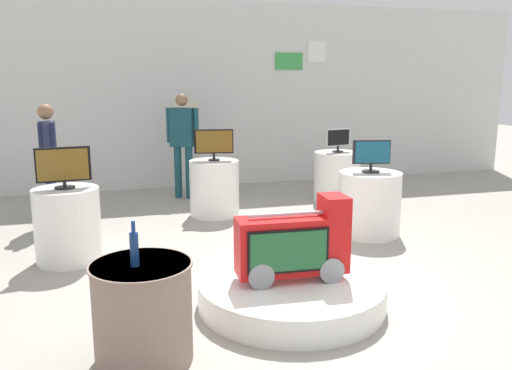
% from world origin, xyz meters
% --- Properties ---
extents(ground_plane, '(30.00, 30.00, 0.00)m').
position_xyz_m(ground_plane, '(0.00, 0.00, 0.00)').
color(ground_plane, '#9E998E').
extents(back_wall_display, '(12.87, 0.13, 3.28)m').
position_xyz_m(back_wall_display, '(-0.02, 5.29, 1.64)').
color(back_wall_display, silver).
rests_on(back_wall_display, ground).
extents(main_display_pedestal, '(1.61, 1.61, 0.23)m').
position_xyz_m(main_display_pedestal, '(-0.14, -0.09, 0.12)').
color(main_display_pedestal, white).
rests_on(main_display_pedestal, ground).
extents(novelty_firetruck_tv, '(0.96, 0.39, 0.72)m').
position_xyz_m(novelty_firetruck_tv, '(-0.12, -0.09, 0.52)').
color(novelty_firetruck_tv, gray).
rests_on(novelty_firetruck_tv, main_display_pedestal).
extents(display_pedestal_left_rear, '(0.77, 0.77, 0.80)m').
position_xyz_m(display_pedestal_left_rear, '(1.50, 1.63, 0.40)').
color(display_pedestal_left_rear, white).
rests_on(display_pedestal_left_rear, ground).
extents(tv_on_left_rear, '(0.46, 0.22, 0.40)m').
position_xyz_m(tv_on_left_rear, '(1.50, 1.62, 1.01)').
color(tv_on_left_rear, black).
rests_on(tv_on_left_rear, display_pedestal_left_rear).
extents(display_pedestal_center_rear, '(0.73, 0.73, 0.80)m').
position_xyz_m(display_pedestal_center_rear, '(1.88, 3.42, 0.40)').
color(display_pedestal_center_rear, white).
rests_on(display_pedestal_center_rear, ground).
extents(tv_on_center_rear, '(0.43, 0.18, 0.37)m').
position_xyz_m(tv_on_center_rear, '(1.88, 3.42, 1.00)').
color(tv_on_center_rear, black).
rests_on(tv_on_center_rear, display_pedestal_center_rear).
extents(display_pedestal_right_rear, '(0.70, 0.70, 0.80)m').
position_xyz_m(display_pedestal_right_rear, '(-0.17, 3.09, 0.40)').
color(display_pedestal_right_rear, white).
rests_on(display_pedestal_right_rear, ground).
extents(tv_on_right_rear, '(0.55, 0.16, 0.44)m').
position_xyz_m(tv_on_right_rear, '(-0.17, 3.08, 1.05)').
color(tv_on_right_rear, black).
rests_on(tv_on_right_rear, display_pedestal_right_rear).
extents(display_pedestal_far_right, '(0.68, 0.68, 0.80)m').
position_xyz_m(display_pedestal_far_right, '(-2.06, 1.62, 0.40)').
color(display_pedestal_far_right, white).
rests_on(display_pedestal_far_right, ground).
extents(tv_on_far_right, '(0.55, 0.21, 0.44)m').
position_xyz_m(tv_on_far_right, '(-2.06, 1.61, 1.03)').
color(tv_on_far_right, black).
rests_on(tv_on_far_right, display_pedestal_far_right).
extents(side_table_round, '(0.70, 0.70, 0.70)m').
position_xyz_m(side_table_round, '(-1.42, -0.66, 0.36)').
color(side_table_round, gray).
rests_on(side_table_round, ground).
extents(bottle_on_side_table, '(0.06, 0.06, 0.31)m').
position_xyz_m(bottle_on_side_table, '(-1.46, -0.70, 0.83)').
color(bottle_on_side_table, navy).
rests_on(bottle_on_side_table, side_table_round).
extents(shopper_browsing_near_truck, '(0.49, 0.37, 1.71)m').
position_xyz_m(shopper_browsing_near_truck, '(-0.44, 4.33, 1.00)').
color(shopper_browsing_near_truck, '#194751').
rests_on(shopper_browsing_near_truck, ground).
extents(shopper_browsing_rear, '(0.22, 0.56, 1.61)m').
position_xyz_m(shopper_browsing_rear, '(-2.36, 3.18, 0.94)').
color(shopper_browsing_rear, '#1E233F').
rests_on(shopper_browsing_rear, ground).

